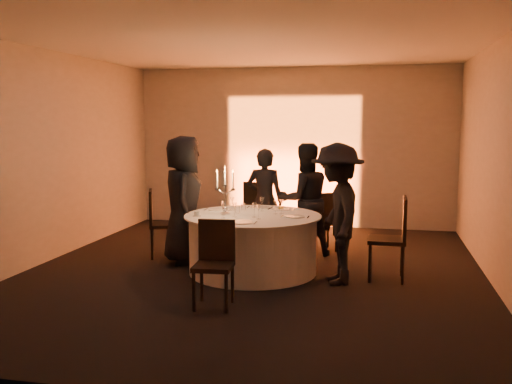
% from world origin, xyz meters
% --- Properties ---
extents(floor, '(7.00, 7.00, 0.00)m').
position_xyz_m(floor, '(0.00, 0.00, 0.00)').
color(floor, black).
rests_on(floor, ground).
extents(ceiling, '(7.00, 7.00, 0.00)m').
position_xyz_m(ceiling, '(0.00, 0.00, 3.00)').
color(ceiling, white).
rests_on(ceiling, wall_back).
extents(wall_back, '(7.00, 0.00, 7.00)m').
position_xyz_m(wall_back, '(0.00, 3.50, 1.50)').
color(wall_back, '#AEA8A1').
rests_on(wall_back, floor).
extents(wall_front, '(7.00, 0.00, 7.00)m').
position_xyz_m(wall_front, '(0.00, -3.50, 1.50)').
color(wall_front, '#AEA8A1').
rests_on(wall_front, floor).
extents(wall_left, '(0.00, 7.00, 7.00)m').
position_xyz_m(wall_left, '(-3.00, 0.00, 1.50)').
color(wall_left, '#AEA8A1').
rests_on(wall_left, floor).
extents(wall_right, '(0.00, 7.00, 7.00)m').
position_xyz_m(wall_right, '(3.00, 0.00, 1.50)').
color(wall_right, '#AEA8A1').
rests_on(wall_right, floor).
extents(uplighter_fixture, '(0.25, 0.12, 0.10)m').
position_xyz_m(uplighter_fixture, '(0.00, 3.20, 0.05)').
color(uplighter_fixture, black).
rests_on(uplighter_fixture, floor).
extents(banquet_table, '(1.80, 1.80, 0.77)m').
position_xyz_m(banquet_table, '(0.00, 0.00, 0.38)').
color(banquet_table, black).
rests_on(banquet_table, floor).
extents(chair_left, '(0.57, 0.57, 1.00)m').
position_xyz_m(chair_left, '(-1.54, 0.55, 0.56)').
color(chair_left, black).
rests_on(chair_left, floor).
extents(chair_back_left, '(0.51, 0.51, 1.04)m').
position_xyz_m(chair_back_left, '(-0.26, 1.64, 0.59)').
color(chair_back_left, black).
rests_on(chair_back_left, floor).
extents(chair_back_right, '(0.54, 0.54, 0.92)m').
position_xyz_m(chair_back_right, '(0.80, 1.42, 0.52)').
color(chair_back_right, black).
rests_on(chair_back_right, floor).
extents(chair_right, '(0.47, 0.47, 1.06)m').
position_xyz_m(chair_right, '(1.81, 0.01, 0.60)').
color(chair_right, black).
rests_on(chair_right, floor).
extents(chair_front, '(0.43, 0.43, 0.93)m').
position_xyz_m(chair_front, '(-0.11, -1.40, 0.52)').
color(chair_front, black).
rests_on(chair_front, floor).
extents(guest_left, '(0.80, 1.00, 1.79)m').
position_xyz_m(guest_left, '(-1.07, 0.31, 0.90)').
color(guest_left, black).
rests_on(guest_left, floor).
extents(guest_back_left, '(0.60, 0.42, 1.58)m').
position_xyz_m(guest_back_left, '(-0.10, 1.28, 0.79)').
color(guest_back_left, black).
rests_on(guest_back_left, floor).
extents(guest_back_right, '(1.01, 0.93, 1.68)m').
position_xyz_m(guest_back_right, '(0.54, 1.09, 0.84)').
color(guest_back_right, black).
rests_on(guest_back_right, floor).
extents(guest_right, '(0.89, 1.24, 1.74)m').
position_xyz_m(guest_right, '(1.12, -0.27, 0.87)').
color(guest_right, black).
rests_on(guest_right, floor).
extents(plate_left, '(0.36, 0.26, 0.01)m').
position_xyz_m(plate_left, '(-0.56, 0.29, 0.78)').
color(plate_left, white).
rests_on(plate_left, banquet_table).
extents(plate_back_left, '(0.36, 0.27, 0.01)m').
position_xyz_m(plate_back_left, '(-0.04, 0.62, 0.78)').
color(plate_back_left, white).
rests_on(plate_back_left, banquet_table).
extents(plate_back_right, '(0.36, 0.25, 0.08)m').
position_xyz_m(plate_back_right, '(0.29, 0.53, 0.79)').
color(plate_back_right, white).
rests_on(plate_back_right, banquet_table).
extents(plate_right, '(0.36, 0.25, 0.01)m').
position_xyz_m(plate_right, '(0.57, -0.05, 0.78)').
color(plate_right, white).
rests_on(plate_right, banquet_table).
extents(plate_front, '(0.36, 0.28, 0.01)m').
position_xyz_m(plate_front, '(-0.01, -0.59, 0.78)').
color(plate_front, white).
rests_on(plate_front, banquet_table).
extents(coffee_cup, '(0.11, 0.11, 0.07)m').
position_xyz_m(coffee_cup, '(-0.68, -0.26, 0.80)').
color(coffee_cup, white).
rests_on(coffee_cup, banquet_table).
extents(candelabra, '(0.27, 0.13, 0.65)m').
position_xyz_m(candelabra, '(-0.37, -0.02, 1.00)').
color(candelabra, silver).
rests_on(candelabra, banquet_table).
extents(wine_glass_a, '(0.07, 0.07, 0.19)m').
position_xyz_m(wine_glass_a, '(-0.31, -0.33, 0.91)').
color(wine_glass_a, white).
rests_on(wine_glass_a, banquet_table).
extents(wine_glass_b, '(0.07, 0.07, 0.19)m').
position_xyz_m(wine_glass_b, '(0.06, 0.33, 0.91)').
color(wine_glass_b, white).
rests_on(wine_glass_b, banquet_table).
extents(wine_glass_c, '(0.07, 0.07, 0.19)m').
position_xyz_m(wine_glass_c, '(0.14, -0.30, 0.91)').
color(wine_glass_c, white).
rests_on(wine_glass_c, banquet_table).
extents(wine_glass_d, '(0.07, 0.07, 0.19)m').
position_xyz_m(wine_glass_d, '(-0.19, -0.22, 0.91)').
color(wine_glass_d, white).
rests_on(wine_glass_d, banquet_table).
extents(wine_glass_e, '(0.07, 0.07, 0.19)m').
position_xyz_m(wine_glass_e, '(-0.36, 0.31, 0.91)').
color(wine_glass_e, white).
rests_on(wine_glass_e, banquet_table).
extents(wine_glass_f, '(0.07, 0.07, 0.19)m').
position_xyz_m(wine_glass_f, '(0.36, 0.17, 0.91)').
color(wine_glass_f, white).
rests_on(wine_glass_f, banquet_table).
extents(wine_glass_g, '(0.07, 0.07, 0.19)m').
position_xyz_m(wine_glass_g, '(0.06, -0.18, 0.91)').
color(wine_glass_g, white).
rests_on(wine_glass_g, banquet_table).
extents(wine_glass_h, '(0.07, 0.07, 0.19)m').
position_xyz_m(wine_glass_h, '(-0.38, -0.09, 0.91)').
color(wine_glass_h, white).
rests_on(wine_glass_h, banquet_table).
extents(wine_glass_i, '(0.07, 0.07, 0.19)m').
position_xyz_m(wine_glass_i, '(0.28, 0.13, 0.91)').
color(wine_glass_i, white).
rests_on(wine_glass_i, banquet_table).
extents(tumbler_a, '(0.07, 0.07, 0.09)m').
position_xyz_m(tumbler_a, '(-0.23, 0.10, 0.82)').
color(tumbler_a, white).
rests_on(tumbler_a, banquet_table).
extents(tumbler_b, '(0.07, 0.07, 0.09)m').
position_xyz_m(tumbler_b, '(-0.22, 0.39, 0.82)').
color(tumbler_b, white).
rests_on(tumbler_b, banquet_table).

